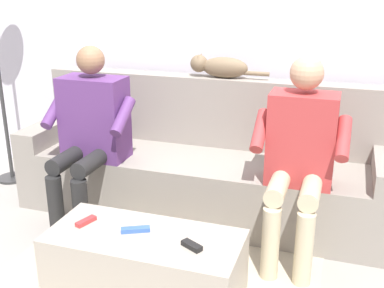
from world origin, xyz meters
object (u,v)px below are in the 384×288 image
(coffee_table, at_px, (145,265))
(remote_black, at_px, (192,246))
(remote_blue, at_px, (135,230))
(person_right_seated, at_px, (90,127))
(cat_on_backrest, at_px, (219,67))
(remote_red, at_px, (86,221))
(person_left_seated, at_px, (300,150))
(couch, at_px, (204,168))

(coffee_table, xyz_separation_m, remote_black, (-0.27, 0.04, 0.19))
(remote_black, bearing_deg, remote_blue, 18.10)
(coffee_table, bearing_deg, person_right_seated, -45.55)
(cat_on_backrest, height_order, remote_red, cat_on_backrest)
(person_right_seated, height_order, remote_red, person_right_seated)
(coffee_table, relative_size, remote_red, 8.26)
(person_left_seated, relative_size, remote_black, 10.46)
(person_right_seated, xyz_separation_m, remote_blue, (-0.63, 0.68, -0.30))
(coffee_table, height_order, cat_on_backrest, cat_on_backrest)
(coffee_table, bearing_deg, cat_on_backrest, -91.55)
(remote_black, xyz_separation_m, remote_blue, (0.33, -0.06, -0.00))
(person_right_seated, bearing_deg, person_left_seated, 179.59)
(remote_black, bearing_deg, person_left_seated, -91.32)
(person_left_seated, bearing_deg, remote_black, 60.32)
(person_left_seated, distance_m, person_right_seated, 1.37)
(person_right_seated, distance_m, remote_black, 1.24)
(cat_on_backrest, relative_size, remote_blue, 3.80)
(coffee_table, height_order, person_left_seated, person_left_seated)
(couch, distance_m, person_left_seated, 0.85)
(couch, distance_m, person_right_seated, 0.85)
(couch, relative_size, remote_blue, 17.27)
(couch, xyz_separation_m, person_right_seated, (0.68, 0.36, 0.34))
(person_left_seated, xyz_separation_m, remote_black, (0.41, 0.73, -0.29))
(couch, xyz_separation_m, remote_black, (-0.27, 1.10, 0.05))
(coffee_table, relative_size, remote_black, 8.83)
(coffee_table, distance_m, remote_blue, 0.20)
(coffee_table, relative_size, person_left_seated, 0.84)
(coffee_table, distance_m, remote_red, 0.39)
(couch, height_order, person_right_seated, person_right_seated)
(remote_black, relative_size, remote_blue, 0.76)
(couch, bearing_deg, person_left_seated, 151.41)
(remote_red, bearing_deg, coffee_table, 105.53)
(coffee_table, height_order, remote_black, remote_black)
(coffee_table, bearing_deg, remote_black, 171.60)
(couch, distance_m, remote_black, 1.13)
(person_left_seated, height_order, remote_black, person_left_seated)
(person_right_seated, bearing_deg, couch, -152.04)
(cat_on_backrest, distance_m, remote_red, 1.47)
(person_left_seated, xyz_separation_m, remote_blue, (0.74, 0.67, -0.29))
(remote_black, height_order, remote_blue, remote_black)
(cat_on_backrest, height_order, remote_blue, cat_on_backrest)
(person_right_seated, relative_size, remote_blue, 7.94)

